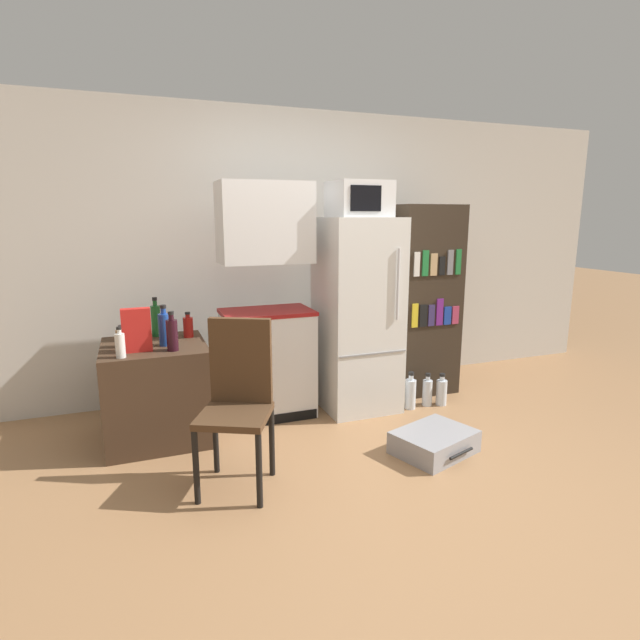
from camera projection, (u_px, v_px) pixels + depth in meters
name	position (u px, v px, depth m)	size (l,w,h in m)	color
ground_plane	(400.00, 483.00, 3.08)	(24.00, 24.00, 0.00)	#A3754C
wall_back	(318.00, 253.00, 4.72)	(6.40, 0.10, 2.55)	beige
side_table	(157.00, 391.00, 3.67)	(0.72, 0.73, 0.71)	#422D1E
kitchen_hutch	(267.00, 312.00, 4.00)	(0.72, 0.47, 1.88)	white
refrigerator	(357.00, 315.00, 4.20)	(0.61, 0.65, 1.61)	silver
microwave	(359.00, 199.00, 4.00)	(0.44, 0.43, 0.28)	silver
bookshelf	(424.00, 301.00, 4.56)	(0.60, 0.38, 1.72)	#2D2319
bottle_milk_white	(120.00, 345.00, 3.25)	(0.06, 0.06, 0.21)	white
bottle_amber_beer	(122.00, 338.00, 3.52)	(0.08, 0.08, 0.16)	brown
bottle_ketchup_red	(188.00, 327.00, 3.81)	(0.07, 0.07, 0.19)	#AD1914
bottle_wine_dark	(172.00, 334.00, 3.42)	(0.08, 0.08, 0.28)	black
bottle_blue_soda	(164.00, 329.00, 3.55)	(0.08, 0.08, 0.29)	#1E47A3
bottle_green_tall	(156.00, 320.00, 3.83)	(0.07, 0.07, 0.30)	#1E6028
bowl	(140.00, 337.00, 3.74)	(0.15, 0.15, 0.04)	silver
cereal_box	(137.00, 330.00, 3.39)	(0.19, 0.07, 0.30)	red
chair	(238.00, 390.00, 3.00)	(0.54, 0.54, 1.02)	black
suitcase_large_flat	(434.00, 442.00, 3.47)	(0.63, 0.55, 0.16)	#99999E
water_bottle_front	(441.00, 392.00, 4.35)	(0.09, 0.09, 0.28)	silver
water_bottle_middle	(427.00, 392.00, 4.33)	(0.08, 0.08, 0.29)	silver
water_bottle_back	(410.00, 393.00, 4.26)	(0.09, 0.09, 0.33)	silver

